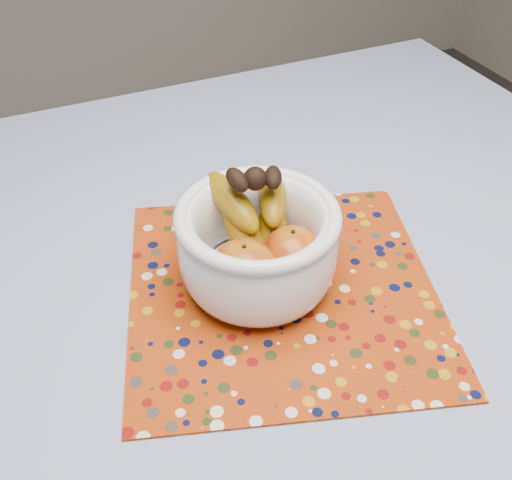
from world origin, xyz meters
TOP-DOWN VIEW (x-y plane):
  - table at (0.00, 0.00)m, footprint 1.20×1.20m
  - tablecloth at (0.00, 0.00)m, footprint 1.32×1.32m
  - placemat at (0.00, 0.04)m, footprint 0.48×0.48m
  - fruit_bowl at (-0.02, 0.07)m, footprint 0.20×0.21m

SIDE VIEW (x-z plane):
  - table at x=0.00m, z-range 0.30..1.05m
  - tablecloth at x=0.00m, z-range 0.75..0.76m
  - placemat at x=0.00m, z-range 0.76..0.76m
  - fruit_bowl at x=-0.02m, z-range 0.76..0.92m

